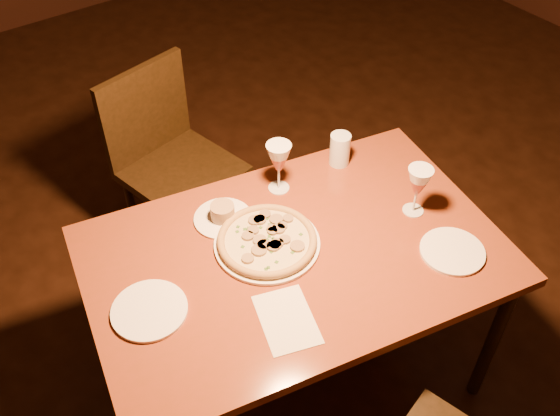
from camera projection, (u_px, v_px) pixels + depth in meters
floor at (356, 347)px, 2.57m from camera, size 7.00×7.00×0.00m
dining_table at (295, 265)px, 2.04m from camera, size 1.46×1.10×0.71m
chair_far at (170, 158)px, 2.66m from camera, size 0.51×0.51×0.89m
pizza_plate at (267, 241)px, 2.00m from camera, size 0.34×0.34×0.04m
ramekin_saucer at (223, 215)px, 2.09m from camera, size 0.20×0.20×0.06m
wine_glass_far at (279, 167)px, 2.15m from camera, size 0.09×0.09×0.19m
wine_glass_right at (417, 191)px, 2.07m from camera, size 0.08×0.08×0.19m
water_tumbler at (340, 149)px, 2.27m from camera, size 0.08×0.08×0.13m
side_plate_left at (149, 310)px, 1.82m from camera, size 0.23×0.23×0.01m
side_plate_near at (452, 251)px, 1.99m from camera, size 0.21×0.21×0.01m
menu_card at (287, 319)px, 1.81m from camera, size 0.21×0.26×0.00m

